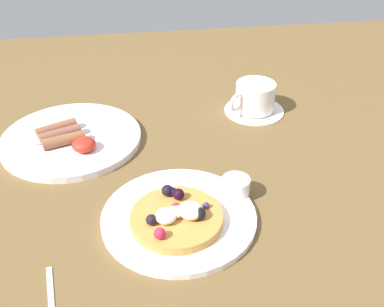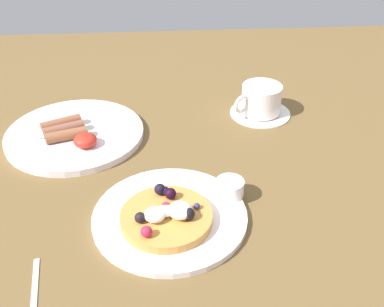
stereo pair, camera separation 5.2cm
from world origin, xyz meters
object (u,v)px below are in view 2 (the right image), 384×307
Objects in this scene: pancake_plate at (173,216)px; breakfast_plate at (77,134)px; coffee_saucer at (262,112)px; coffee_cup at (263,98)px; syrup_ramekin at (233,187)px.

breakfast_plate reaches higher than pancake_plate.
coffee_saucer is 3.49cm from coffee_cup.
syrup_ramekin is 0.17× the size of breakfast_plate.
breakfast_plate is 2.10× the size of coffee_saucer.
coffee_cup reaches higher than breakfast_plate.
pancake_plate reaches higher than coffee_saucer.
breakfast_plate is (-28.46, 21.82, -1.80)cm from syrup_ramekin.
coffee_cup is at bearing 57.52° from pancake_plate.
syrup_ramekin is at bearing -110.64° from coffee_cup.
breakfast_plate is at bearing 142.53° from syrup_ramekin.
breakfast_plate is (-18.35, 26.01, 0.16)cm from pancake_plate.
breakfast_plate is 2.53× the size of coffee_cup.
coffee_cup is (10.78, 28.61, 1.31)cm from syrup_ramekin.
syrup_ramekin is at bearing -37.47° from breakfast_plate.
syrup_ramekin is 30.61cm from coffee_cup.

